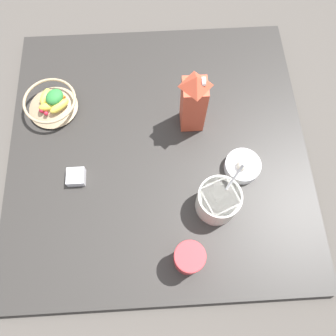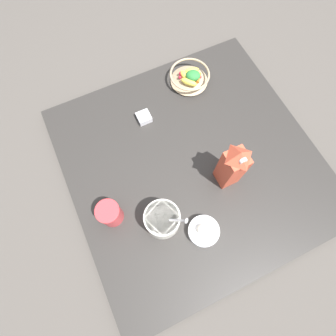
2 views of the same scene
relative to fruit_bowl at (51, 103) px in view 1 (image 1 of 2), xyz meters
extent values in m
plane|color=#4C4742|center=(-0.18, -0.38, -0.07)|extent=(6.00, 6.00, 0.00)
cube|color=#2D2B28|center=(-0.18, -0.38, -0.06)|extent=(1.06, 1.06, 0.03)
cylinder|color=tan|center=(0.00, 0.00, -0.03)|extent=(0.10, 0.10, 0.01)
cone|color=tan|center=(0.00, 0.00, -0.01)|extent=(0.18, 0.18, 0.05)
torus|color=tan|center=(0.00, 0.00, 0.02)|extent=(0.19, 0.19, 0.01)
ellipsoid|color=#EFD64C|center=(-0.02, 0.01, 0.01)|extent=(0.04, 0.06, 0.03)
ellipsoid|color=#EFD64C|center=(0.02, 0.02, 0.01)|extent=(0.08, 0.05, 0.03)
ellipsoid|color=#EFD64C|center=(0.00, 0.00, 0.01)|extent=(0.04, 0.08, 0.03)
ellipsoid|color=#EFD64C|center=(-0.02, -0.03, 0.01)|extent=(0.07, 0.08, 0.03)
cylinder|color=orange|center=(0.00, -0.01, 0.00)|extent=(0.03, 0.04, 0.01)
cylinder|color=orange|center=(0.02, 0.02, 0.00)|extent=(0.03, 0.04, 0.01)
cylinder|color=orange|center=(0.03, -0.03, 0.00)|extent=(0.04, 0.05, 0.01)
sphere|color=red|center=(-0.03, -0.03, 0.00)|extent=(0.01, 0.01, 0.01)
sphere|color=red|center=(-0.05, 0.01, 0.00)|extent=(0.02, 0.02, 0.02)
sphere|color=red|center=(0.00, 0.01, 0.01)|extent=(0.02, 0.02, 0.02)
sphere|color=red|center=(-0.03, 0.03, 0.01)|extent=(0.02, 0.02, 0.02)
sphere|color=red|center=(0.04, -0.02, 0.00)|extent=(0.02, 0.02, 0.02)
sphere|color=red|center=(0.02, -0.02, 0.00)|extent=(0.02, 0.02, 0.02)
ellipsoid|color=#2D7F38|center=(0.01, -0.02, 0.03)|extent=(0.09, 0.09, 0.04)
cube|color=#CC4C33|center=(-0.08, -0.50, 0.07)|extent=(0.08, 0.08, 0.22)
pyramid|color=#CC4C33|center=(-0.08, -0.50, 0.20)|extent=(0.08, 0.08, 0.04)
cylinder|color=white|center=(-0.08, -0.53, 0.20)|extent=(0.03, 0.01, 0.03)
cylinder|color=silver|center=(-0.41, -0.56, 0.02)|extent=(0.14, 0.14, 0.11)
cylinder|color=white|center=(-0.41, -0.56, 0.06)|extent=(0.13, 0.13, 0.02)
cylinder|color=silver|center=(-0.37, -0.59, 0.09)|extent=(0.07, 0.07, 0.15)
ellipsoid|color=silver|center=(-0.34, -0.62, 0.16)|extent=(0.02, 0.02, 0.01)
cylinder|color=#DB383D|center=(-0.58, -0.45, 0.02)|extent=(0.09, 0.09, 0.12)
torus|color=#DB383D|center=(-0.58, -0.45, 0.08)|extent=(0.09, 0.09, 0.01)
cube|color=silver|center=(-0.28, -0.10, -0.02)|extent=(0.06, 0.06, 0.03)
cube|color=brown|center=(-0.28, -0.10, -0.03)|extent=(0.05, 0.05, 0.02)
cylinder|color=white|center=(-0.28, -0.66, -0.02)|extent=(0.12, 0.12, 0.04)
sphere|color=silver|center=(-0.28, -0.66, 0.01)|extent=(0.03, 0.03, 0.03)
sphere|color=silver|center=(-0.29, -0.65, 0.01)|extent=(0.03, 0.03, 0.03)
camera|label=1|loc=(-0.67, -0.39, 1.02)|focal=35.00mm
camera|label=2|loc=(-0.45, -0.71, 1.02)|focal=28.00mm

